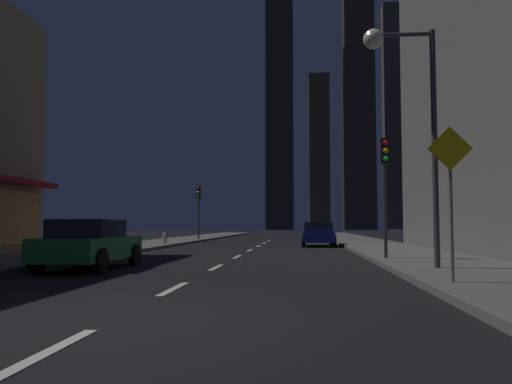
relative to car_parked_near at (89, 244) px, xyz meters
name	(u,v)px	position (x,y,z in m)	size (l,w,h in m)	color
ground_plane	(267,242)	(3.60, 24.49, -0.79)	(78.00, 136.00, 0.10)	black
sidewalk_right	(360,241)	(10.60, 24.49, -0.67)	(4.00, 76.00, 0.15)	#605E59
sidewalk_left	(176,241)	(-3.40, 24.49, -0.67)	(4.00, 76.00, 0.15)	#605E59
lane_marking_center	(244,253)	(3.60, 8.69, -0.73)	(0.16, 38.60, 0.01)	silver
skyscraper_distant_tall	(280,102)	(1.00, 114.89, 31.74)	(6.83, 7.77, 64.97)	#312F25
skyscraper_distant_mid	(319,152)	(11.51, 131.92, 21.23)	(5.78, 7.62, 43.94)	brown
skyscraper_distant_short	(358,110)	(21.08, 117.14, 29.81)	(7.53, 8.88, 61.10)	#373429
skyscraper_distant_slender	(396,115)	(35.92, 145.70, 34.33)	(8.05, 5.04, 70.15)	#504C3C
car_parked_near	(89,244)	(0.00, 0.00, 0.00)	(1.98, 4.24, 1.45)	#1E722D
car_parked_far	(318,234)	(7.20, 16.61, 0.00)	(1.98, 4.24, 1.45)	navy
fire_hydrant_far_left	(164,238)	(-2.30, 16.89, -0.29)	(0.42, 0.30, 0.65)	#B2B2B2
traffic_light_near_right	(385,170)	(9.10, 3.49, 2.45)	(0.32, 0.48, 4.20)	#2D2D2D
traffic_light_far_left	(199,201)	(-1.90, 25.53, 2.45)	(0.32, 0.48, 4.20)	#2D2D2D
street_lamp_right	(403,87)	(8.98, -0.40, 4.33)	(1.96, 0.56, 6.58)	#38383D
pedestrian_crossing_sign	(451,189)	(9.20, -3.89, 1.28)	(0.91, 0.08, 3.15)	slate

